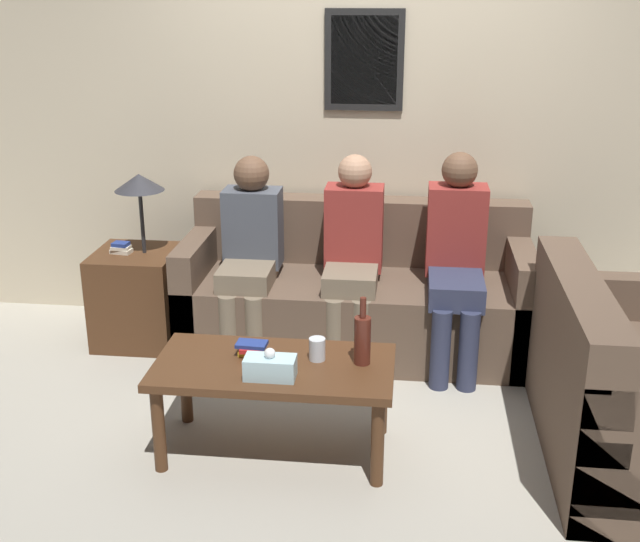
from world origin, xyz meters
The scene contains 13 objects.
ground_plane centered at (0.00, 0.00, 0.00)m, with size 16.00×16.00×0.00m, color #ADA899.
wall_back centered at (0.00, 0.93, 1.30)m, with size 9.00×0.08×2.60m.
couch_main centered at (0.00, 0.49, 0.32)m, with size 2.08×0.82×0.88m.
couch_side centered at (1.36, -0.61, 0.32)m, with size 0.82×1.38×0.88m.
coffee_table centered at (-0.29, -0.77, 0.40)m, with size 1.12×0.57×0.47m.
side_table_with_lamp centered at (-1.35, 0.40, 0.34)m, with size 0.50×0.50×1.08m.
wine_bottle centered at (0.11, -0.72, 0.59)m, with size 0.08×0.08×0.33m.
drinking_glass centered at (-0.10, -0.70, 0.52)m, with size 0.08×0.08×0.11m.
book_stack centered at (-0.41, -0.69, 0.50)m, with size 0.15×0.11×0.07m.
tissue_box centered at (-0.29, -0.91, 0.52)m, with size 0.23×0.12×0.14m.
person_left centered at (-0.63, 0.35, 0.66)m, with size 0.34×0.57×1.19m.
person_middle centered at (-0.02, 0.37, 0.66)m, with size 0.34×0.58×1.21m.
person_right centered at (0.58, 0.33, 0.67)m, with size 0.34×0.65×1.24m.
Camera 1 is at (0.31, -4.09, 2.13)m, focal length 45.00 mm.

